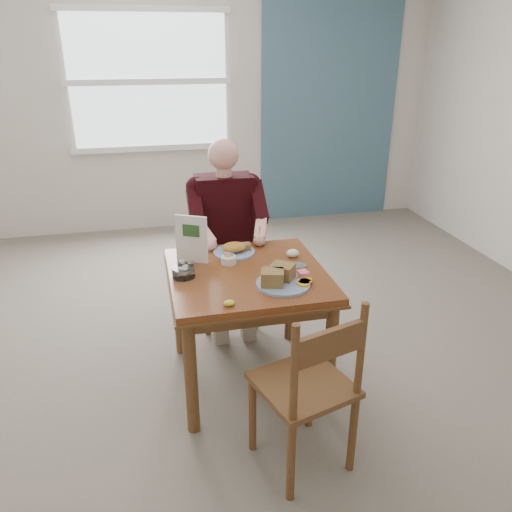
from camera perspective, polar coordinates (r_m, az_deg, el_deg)
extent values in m
plane|color=#696355|center=(3.30, -0.92, -13.67)|extent=(6.00, 6.00, 0.00)
plane|color=beige|center=(5.63, -7.71, 17.19)|extent=(5.50, 0.00, 5.50)
cube|color=#42667B|center=(5.98, 8.48, 17.50)|extent=(1.60, 0.02, 2.80)
ellipsoid|color=yellow|center=(2.54, -3.09, -5.39)|extent=(0.06, 0.05, 0.03)
ellipsoid|color=white|center=(3.10, 4.21, 0.32)|extent=(0.10, 0.09, 0.05)
cylinder|color=silver|center=(2.98, 4.95, -1.10)|extent=(0.10, 0.10, 0.01)
cube|color=white|center=(5.56, -12.13, 18.90)|extent=(1.60, 0.02, 1.30)
cube|color=white|center=(5.55, -12.77, 25.89)|extent=(1.72, 0.04, 0.06)
cube|color=white|center=(5.64, -11.54, 12.01)|extent=(1.72, 0.04, 0.06)
cube|color=white|center=(5.55, -12.12, 18.89)|extent=(1.72, 0.04, 0.06)
cube|color=brown|center=(2.92, -1.01, -2.15)|extent=(0.90, 0.90, 0.04)
cube|color=brown|center=(2.93, -1.01, -2.64)|extent=(0.92, 0.92, 0.01)
cylinder|color=brown|center=(2.73, -7.44, -13.52)|extent=(0.07, 0.07, 0.71)
cylinder|color=brown|center=(2.88, 8.46, -11.40)|extent=(0.07, 0.07, 0.71)
cylinder|color=brown|center=(3.39, -8.85, -5.72)|extent=(0.07, 0.07, 0.71)
cylinder|color=brown|center=(3.51, 3.95, -4.38)|extent=(0.07, 0.07, 0.71)
cube|color=brown|center=(2.61, 0.79, -7.13)|extent=(0.80, 0.03, 0.08)
cube|color=brown|center=(3.30, -2.41, -0.40)|extent=(0.80, 0.03, 0.08)
cube|color=brown|center=(2.90, -8.57, -4.12)|extent=(0.03, 0.80, 0.08)
cube|color=brown|center=(3.04, 6.20, -2.62)|extent=(0.03, 0.80, 0.08)
cylinder|color=brown|center=(3.63, -5.64, -5.84)|extent=(0.04, 0.04, 0.45)
cylinder|color=brown|center=(3.68, -0.06, -5.25)|extent=(0.04, 0.04, 0.45)
cylinder|color=brown|center=(3.94, -6.35, -3.34)|extent=(0.04, 0.04, 0.45)
cylinder|color=brown|center=(3.99, -1.21, -2.84)|extent=(0.04, 0.04, 0.45)
cube|color=brown|center=(3.70, -3.40, -0.97)|extent=(0.42, 0.42, 0.03)
cylinder|color=brown|center=(3.75, -6.66, 3.15)|extent=(0.04, 0.04, 0.50)
cylinder|color=brown|center=(3.81, -1.27, 3.59)|extent=(0.04, 0.04, 0.50)
cube|color=brown|center=(3.74, -3.99, 4.82)|extent=(0.38, 0.03, 0.14)
cylinder|color=brown|center=(2.68, -0.40, -17.66)|extent=(0.05, 0.05, 0.45)
cylinder|color=brown|center=(2.84, 6.19, -15.21)|extent=(0.05, 0.05, 0.45)
cylinder|color=brown|center=(2.46, 4.02, -22.41)|extent=(0.05, 0.05, 0.45)
cylinder|color=brown|center=(2.63, 11.00, -19.30)|extent=(0.05, 0.05, 0.45)
cube|color=brown|center=(2.49, 5.41, -14.44)|extent=(0.52, 0.52, 0.03)
cylinder|color=brown|center=(2.15, 4.39, -13.53)|extent=(0.04, 0.04, 0.50)
cylinder|color=brown|center=(2.33, 11.89, -10.66)|extent=(0.04, 0.04, 0.50)
cube|color=brown|center=(2.18, 8.47, -9.92)|extent=(0.37, 0.14, 0.14)
cube|color=gray|center=(3.55, -4.69, -0.80)|extent=(0.13, 0.38, 0.12)
cube|color=gray|center=(3.58, -1.52, -0.51)|extent=(0.13, 0.38, 0.12)
cube|color=gray|center=(3.52, -4.09, -6.43)|extent=(0.10, 0.10, 0.48)
cube|color=gray|center=(3.55, -0.89, -6.08)|extent=(0.10, 0.10, 0.48)
cube|color=black|center=(3.59, -3.62, 4.68)|extent=(0.40, 0.22, 0.58)
sphere|color=black|center=(3.50, -6.81, 7.85)|extent=(0.15, 0.15, 0.15)
sphere|color=black|center=(3.56, -0.66, 8.27)|extent=(0.15, 0.15, 0.15)
cylinder|color=#DE9B8D|center=(3.48, -3.70, 9.42)|extent=(0.11, 0.11, 0.08)
sphere|color=#DE9B8D|center=(3.45, -3.75, 11.51)|extent=(0.21, 0.21, 0.21)
cube|color=black|center=(3.42, -7.01, 5.70)|extent=(0.09, 0.29, 0.27)
cube|color=black|center=(3.49, 0.23, 6.23)|extent=(0.09, 0.29, 0.27)
sphere|color=black|center=(3.34, -6.70, 3.48)|extent=(0.09, 0.09, 0.09)
sphere|color=black|center=(3.41, 0.67, 4.07)|extent=(0.09, 0.09, 0.09)
cube|color=#DE9B8D|center=(3.27, -5.96, 2.43)|extent=(0.14, 0.23, 0.14)
cube|color=#DE9B8D|center=(3.33, 0.53, 2.96)|extent=(0.14, 0.23, 0.14)
sphere|color=#DE9B8D|center=(3.20, -5.20, 1.33)|extent=(0.08, 0.08, 0.08)
sphere|color=#DE9B8D|center=(3.26, 0.38, 1.81)|extent=(0.08, 0.08, 0.08)
cylinder|color=silver|center=(3.24, 0.38, 2.63)|extent=(0.01, 0.05, 0.12)
cylinder|color=white|center=(2.75, 3.11, -3.21)|extent=(0.39, 0.39, 0.02)
cube|color=tan|center=(2.70, 1.88, -2.49)|extent=(0.14, 0.13, 0.08)
cube|color=tan|center=(2.78, 3.05, -1.77)|extent=(0.16, 0.16, 0.08)
cylinder|color=gold|center=(2.73, 5.42, -3.15)|extent=(0.10, 0.10, 0.01)
cylinder|color=gold|center=(2.76, 5.58, -2.93)|extent=(0.09, 0.09, 0.01)
cylinder|color=gold|center=(2.78, 5.74, -2.72)|extent=(0.07, 0.07, 0.01)
cube|color=pink|center=(2.82, 5.39, -2.03)|extent=(0.06, 0.07, 0.03)
cylinder|color=white|center=(3.16, -2.52, 0.43)|extent=(0.27, 0.27, 0.01)
ellipsoid|color=gold|center=(3.15, -2.53, 1.03)|extent=(0.15, 0.13, 0.06)
cube|color=tan|center=(3.17, -1.54, 1.09)|extent=(0.10, 0.06, 0.04)
cylinder|color=white|center=(3.01, -3.15, -0.46)|extent=(0.12, 0.12, 0.05)
cube|color=pink|center=(2.99, -3.34, 0.14)|extent=(0.04, 0.02, 0.02)
cube|color=#6699D8|center=(3.00, -2.86, 0.19)|extent=(0.03, 0.03, 0.02)
cube|color=#EAD159|center=(2.98, -3.20, 0.02)|extent=(0.04, 0.02, 0.02)
cube|color=white|center=(3.01, -3.39, 0.25)|extent=(0.04, 0.02, 0.02)
cylinder|color=white|center=(2.90, -8.36, -1.37)|extent=(0.04, 0.04, 0.07)
cylinder|color=silver|center=(2.89, -8.41, -0.63)|extent=(0.05, 0.05, 0.01)
cylinder|color=white|center=(2.89, -7.43, -1.40)|extent=(0.04, 0.04, 0.07)
cylinder|color=silver|center=(2.88, -7.47, -0.66)|extent=(0.05, 0.05, 0.01)
cylinder|color=white|center=(2.86, -8.27, -1.82)|extent=(0.17, 0.17, 0.06)
cylinder|color=white|center=(2.85, -8.58, -1.56)|extent=(0.04, 0.04, 0.02)
cylinder|color=white|center=(2.87, -8.08, -1.29)|extent=(0.04, 0.04, 0.02)
cylinder|color=white|center=(2.84, -8.10, -1.61)|extent=(0.04, 0.04, 0.02)
cube|color=white|center=(3.01, -7.38, 1.92)|extent=(0.18, 0.11, 0.29)
cube|color=#2D5926|center=(2.98, -7.45, 2.88)|extent=(0.10, 0.05, 0.07)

